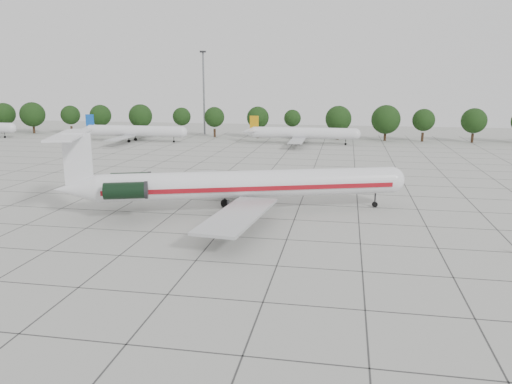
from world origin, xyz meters
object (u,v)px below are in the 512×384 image
at_px(bg_airliner_b, 135,131).
at_px(bg_airliner_c, 303,133).
at_px(main_airliner, 231,184).
at_px(floodlight_mast, 204,88).

xyz_separation_m(bg_airliner_b, bg_airliner_c, (46.66, 2.92, 0.00)).
xyz_separation_m(main_airliner, floodlight_mast, (-29.41, 89.90, 10.45)).
distance_m(main_airliner, floodlight_mast, 95.17).
bearing_deg(floodlight_mast, bg_airliner_b, -123.33).
relative_size(main_airliner, bg_airliner_b, 1.60).
relative_size(main_airliner, bg_airliner_c, 1.60).
bearing_deg(bg_airliner_c, bg_airliner_b, -176.42).
distance_m(bg_airliner_c, floodlight_mast, 39.15).
xyz_separation_m(main_airliner, bg_airliner_b, (-43.49, 68.48, -0.92)).
bearing_deg(floodlight_mast, main_airliner, -71.89).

